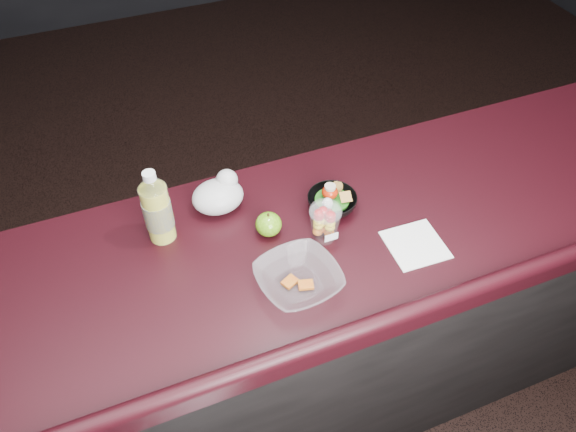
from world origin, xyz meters
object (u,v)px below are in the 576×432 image
at_px(fruit_cup, 325,221).
at_px(lemonade_bottle, 158,211).
at_px(green_apple, 269,224).
at_px(snack_bowl, 332,201).
at_px(takeout_bowl, 298,279).

bearing_deg(fruit_cup, lemonade_bottle, 157.61).
height_order(green_apple, snack_bowl, snack_bowl).
xyz_separation_m(fruit_cup, snack_bowl, (0.07, 0.10, -0.04)).
distance_m(fruit_cup, snack_bowl, 0.13).
distance_m(fruit_cup, takeout_bowl, 0.20).
bearing_deg(takeout_bowl, fruit_cup, 44.36).
bearing_deg(lemonade_bottle, green_apple, -19.47).
bearing_deg(green_apple, lemonade_bottle, 160.53).
bearing_deg(takeout_bowl, lemonade_bottle, 133.60).
xyz_separation_m(fruit_cup, green_apple, (-0.14, 0.08, -0.03)).
height_order(fruit_cup, takeout_bowl, fruit_cup).
relative_size(lemonade_bottle, snack_bowl, 1.54).
bearing_deg(fruit_cup, takeout_bowl, -135.64).
relative_size(snack_bowl, takeout_bowl, 0.64).
height_order(green_apple, takeout_bowl, green_apple).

